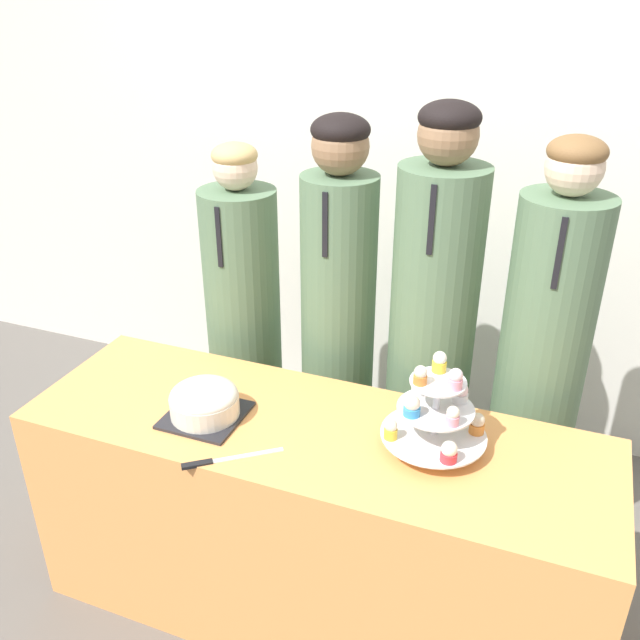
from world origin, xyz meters
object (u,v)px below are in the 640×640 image
object	(u,v)px
student_2	(430,350)
student_0	(245,339)
student_3	(538,381)
student_1	(338,337)
cake_knife	(216,461)
cupcake_stand	(436,411)
round_cake	(204,401)

from	to	relation	value
student_2	student_0	bearing A→B (deg)	-180.00
student_0	student_3	size ratio (longest dim) A/B	0.93
student_2	student_3	distance (m)	0.38
student_1	student_0	bearing A→B (deg)	-180.00
cake_knife	student_3	bearing A→B (deg)	7.28
student_2	student_3	bearing A→B (deg)	-0.00
student_1	student_2	distance (m)	0.35
cupcake_stand	student_3	distance (m)	0.58
cupcake_stand	student_3	size ratio (longest dim) A/B	0.19
round_cake	cupcake_stand	distance (m)	0.70
cupcake_stand	student_1	bearing A→B (deg)	133.26
student_3	cupcake_stand	bearing A→B (deg)	-116.28
student_0	student_2	size ratio (longest dim) A/B	0.89
round_cake	student_2	bearing A→B (deg)	47.39
cupcake_stand	student_1	xyz separation A→B (m)	(-0.48, 0.51, -0.11)
round_cake	student_3	world-z (taller)	student_3
cupcake_stand	student_1	distance (m)	0.70
cake_knife	student_0	world-z (taller)	student_0
student_1	student_3	bearing A→B (deg)	0.00
cupcake_stand	student_3	xyz separation A→B (m)	(0.25, 0.51, -0.14)
student_0	student_3	distance (m)	1.12
cake_knife	cupcake_stand	distance (m)	0.63
round_cake	cake_knife	distance (m)	0.23
cake_knife	student_1	distance (m)	0.79
student_1	student_2	size ratio (longest dim) A/B	0.96
student_0	student_2	bearing A→B (deg)	0.00
cake_knife	student_3	distance (m)	1.13
student_2	student_3	xyz separation A→B (m)	(0.38, -0.00, -0.04)
round_cake	student_0	bearing A→B (deg)	106.38
student_0	student_3	bearing A→B (deg)	0.00
student_2	student_3	size ratio (longest dim) A/B	1.05
cake_knife	student_0	size ratio (longest dim) A/B	0.17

